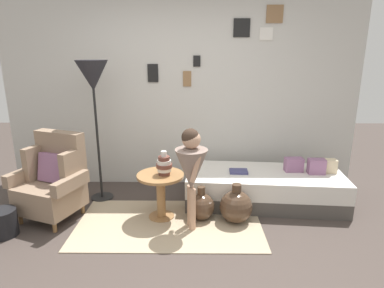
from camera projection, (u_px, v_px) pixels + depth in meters
The scene contains 16 objects.
ground_plane at pixel (174, 263), 2.95m from camera, with size 12.00×12.00×0.00m, color #423833.
gallery_wall at pixel (182, 92), 4.47m from camera, with size 4.80×0.12×2.60m.
rug at pixel (169, 223), 3.62m from camera, with size 2.02×1.12×0.01m, color tan.
armchair at pixel (53, 180), 3.69m from camera, with size 0.88×0.77×0.97m.
daybed at pixel (264, 188), 4.09m from camera, with size 1.96×0.95×0.40m.
pillow_head at pixel (328, 166), 4.03m from camera, with size 0.20×0.12×0.16m, color beige.
pillow_mid at pixel (316, 166), 3.97m from camera, with size 0.20×0.12×0.19m, color gray.
pillow_back at pixel (294, 165), 4.06m from camera, with size 0.22×0.12×0.17m, color gray.
side_table at pixel (161, 187), 3.66m from camera, with size 0.53×0.53×0.53m.
vase_striped at pixel (164, 165), 3.58m from camera, with size 0.18×0.18×0.27m.
floor_lamp at pixel (93, 81), 3.85m from camera, with size 0.38×0.38×1.75m.
person_child at pixel (191, 166), 3.36m from camera, with size 0.34×0.34×1.10m.
book_on_daybed at pixel (239, 171), 4.03m from camera, with size 0.22×0.16×0.03m, color #3E3F6E.
demijohn_near at pixel (201, 206), 3.69m from camera, with size 0.31×0.31×0.39m.
demijohn_far at pixel (236, 206), 3.62m from camera, with size 0.36×0.36×0.45m.
magazine_basket at pixel (3, 223), 3.36m from camera, with size 0.28×0.28×0.28m, color black.
Camera 1 is at (0.18, -2.54, 1.84)m, focal length 30.59 mm.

